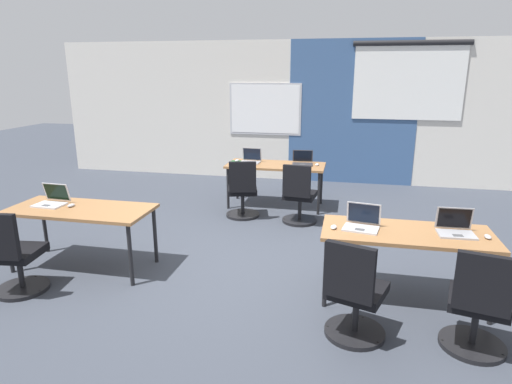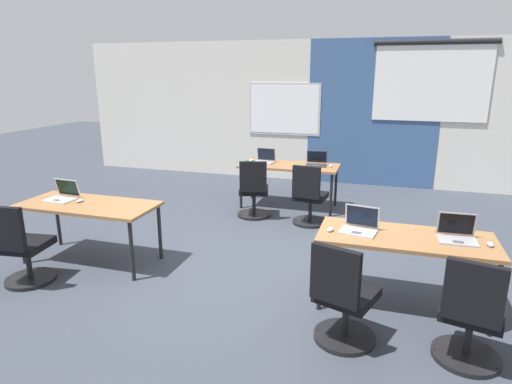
% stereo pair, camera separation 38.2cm
% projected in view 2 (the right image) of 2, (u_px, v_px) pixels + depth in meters
% --- Properties ---
extents(ground_plane, '(24.00, 24.00, 0.00)m').
position_uv_depth(ground_plane, '(248.00, 259.00, 5.27)').
color(ground_plane, '#383D47').
extents(back_wall_assembly, '(10.00, 0.27, 2.80)m').
position_uv_depth(back_wall_assembly, '(314.00, 112.00, 8.74)').
color(back_wall_assembly, silver).
rests_on(back_wall_assembly, ground).
extents(desk_near_left, '(1.60, 0.70, 0.72)m').
position_uv_depth(desk_near_left, '(88.00, 208.00, 5.04)').
color(desk_near_left, olive).
rests_on(desk_near_left, ground).
extents(desk_near_right, '(1.60, 0.70, 0.72)m').
position_uv_depth(desk_near_right, '(405.00, 242.00, 4.05)').
color(desk_near_right, olive).
rests_on(desk_near_right, ground).
extents(desk_far_center, '(1.60, 0.70, 0.72)m').
position_uv_depth(desk_far_center, '(289.00, 168.00, 7.12)').
color(desk_far_center, olive).
rests_on(desk_far_center, ground).
extents(laptop_near_right_inner, '(0.37, 0.32, 0.24)m').
position_uv_depth(laptop_near_right_inner, '(359.00, 226.00, 4.14)').
color(laptop_near_right_inner, '#B7B7BC').
rests_on(laptop_near_right_inner, desk_near_right).
extents(mouse_near_right_inner, '(0.07, 0.11, 0.03)m').
position_uv_depth(mouse_near_right_inner, '(330.00, 229.00, 4.15)').
color(mouse_near_right_inner, silver).
rests_on(mouse_near_right_inner, desk_near_right).
extents(chair_near_right_inner, '(0.56, 0.61, 0.92)m').
position_uv_depth(chair_near_right_inner, '(343.00, 303.00, 3.54)').
color(chair_near_right_inner, black).
rests_on(chair_near_right_inner, ground).
extents(laptop_near_left_end, '(0.34, 0.30, 0.23)m').
position_uv_depth(laptop_near_left_end, '(63.00, 195.00, 5.17)').
color(laptop_near_left_end, silver).
rests_on(laptop_near_left_end, desk_near_left).
extents(mouse_near_left_end, '(0.07, 0.11, 0.03)m').
position_uv_depth(mouse_near_left_end, '(80.00, 201.00, 5.07)').
color(mouse_near_left_end, '#B2B2B7').
rests_on(mouse_near_left_end, desk_near_left).
extents(chair_near_left_end, '(0.52, 0.56, 0.92)m').
position_uv_depth(chair_near_left_end, '(22.00, 251.00, 4.55)').
color(chair_near_left_end, black).
rests_on(chair_near_left_end, ground).
extents(laptop_far_left, '(0.35, 0.29, 0.24)m').
position_uv_depth(laptop_far_left, '(265.00, 159.00, 7.27)').
color(laptop_far_left, '#9E9EA3').
rests_on(laptop_far_left, desk_far_center).
extents(mousepad_far_left, '(0.22, 0.19, 0.00)m').
position_uv_depth(mousepad_far_left, '(251.00, 161.00, 7.36)').
color(mousepad_far_left, '#23512D').
rests_on(mousepad_far_left, desk_far_center).
extents(mouse_far_left, '(0.08, 0.11, 0.03)m').
position_uv_depth(mouse_far_left, '(251.00, 160.00, 7.36)').
color(mouse_far_left, silver).
rests_on(mouse_far_left, mousepad_far_left).
extents(chair_far_left, '(0.54, 0.59, 0.92)m').
position_uv_depth(chair_far_left, '(254.00, 194.00, 6.67)').
color(chair_far_left, black).
rests_on(chair_far_left, ground).
extents(laptop_near_right_end, '(0.34, 0.28, 0.24)m').
position_uv_depth(laptop_near_right_end, '(457.00, 235.00, 3.92)').
color(laptop_near_right_end, '#9E9EA3').
rests_on(laptop_near_right_end, desk_near_right).
extents(mouse_near_right_end, '(0.06, 0.10, 0.03)m').
position_uv_depth(mouse_near_right_end, '(490.00, 244.00, 3.79)').
color(mouse_near_right_end, '#B2B2B7').
rests_on(mouse_near_right_end, desk_near_right).
extents(chair_near_right_end, '(0.53, 0.58, 0.92)m').
position_uv_depth(chair_near_right_end, '(470.00, 320.00, 3.29)').
color(chair_near_right_end, black).
rests_on(chair_near_right_end, ground).
extents(laptop_far_right, '(0.36, 0.34, 0.23)m').
position_uv_depth(laptop_far_right, '(316.00, 162.00, 7.06)').
color(laptop_far_right, '#333338').
rests_on(laptop_far_right, desk_far_center).
extents(mouse_far_right, '(0.06, 0.10, 0.03)m').
position_uv_depth(mouse_far_right, '(331.00, 166.00, 6.94)').
color(mouse_far_right, silver).
rests_on(mouse_far_right, desk_far_center).
extents(chair_far_right, '(0.52, 0.56, 0.92)m').
position_uv_depth(chair_far_right, '(309.00, 200.00, 6.35)').
color(chair_far_right, black).
rests_on(chair_far_right, ground).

